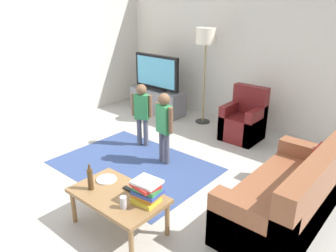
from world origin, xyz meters
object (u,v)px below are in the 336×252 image
coffee_table (118,198)px  book_stack (147,191)px  tv_stand (158,101)px  couch (292,198)px  soda_can (123,202)px  tv (156,73)px  child_center (164,122)px  bottle (90,179)px  floor_lamp (206,41)px  tv_remote (130,190)px  armchair (244,122)px  plate (106,179)px  child_near_tv (142,110)px

coffee_table → book_stack: book_stack is taller
tv_stand → couch: size_ratio=0.67×
book_stack → soda_can: book_stack is taller
book_stack → tv: bearing=131.0°
child_center → soda_can: (0.84, -1.54, -0.16)m
couch → coffee_table: (-1.32, -1.28, 0.08)m
tv_stand → bottle: (1.92, -3.14, 0.30)m
coffee_table → bottle: size_ratio=3.46×
floor_lamp → soda_can: (1.37, -3.29, -1.06)m
bottle → soda_can: (0.50, 0.00, -0.06)m
floor_lamp → tv_remote: (1.20, -3.05, -1.11)m
tv → armchair: 2.11m
tv → bottle: bearing=-58.3°
child_center → tv: bearing=135.2°
soda_can → plate: (-0.52, 0.22, -0.05)m
tv → bottle: (1.92, -3.12, -0.31)m
tv → tv_stand: bearing=90.0°
soda_can → floor_lamp: bearing=112.7°
book_stack → bottle: 0.63m
tv → bottle: 3.68m
armchair → coffee_table: bearing=-86.7°
tv_stand → tv_remote: 3.68m
child_near_tv → tv_remote: bearing=-48.8°
tv → child_near_tv: tv is taller
child_center → plate: 1.38m
child_center → soda_can: bearing=-61.5°
child_near_tv → book_stack: 2.23m
child_near_tv → child_center: size_ratio=0.97×
armchair → bottle: armchair is taller
tv_stand → armchair: 2.03m
tv_stand → plate: size_ratio=5.45×
tv_stand → soda_can: bearing=-52.3°
book_stack → tv_remote: (-0.27, 0.02, -0.11)m
child_near_tv → coffee_table: size_ratio=1.03×
tv_stand → bottle: bottle is taller
tv_stand → couch: (3.52, -1.73, 0.05)m
coffee_table → child_center: bearing=113.5°
floor_lamp → book_stack: (1.47, -3.07, -1.01)m
floor_lamp → book_stack: 3.55m
child_near_tv → coffee_table: (1.28, -1.65, -0.25)m
bottle → plate: 0.25m
armchair → child_near_tv: (-1.11, -1.33, 0.32)m
child_near_tv → child_center: bearing=-18.5°
armchair → plate: armchair is taller
tv → child_center: (1.59, -1.57, -0.21)m
child_near_tv → bottle: bearing=-60.4°
armchair → book_stack: bearing=-80.4°
tv_stand → book_stack: book_stack is taller
armchair → plate: (-0.13, -2.88, 0.13)m
tv_stand → armchair: size_ratio=1.33×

